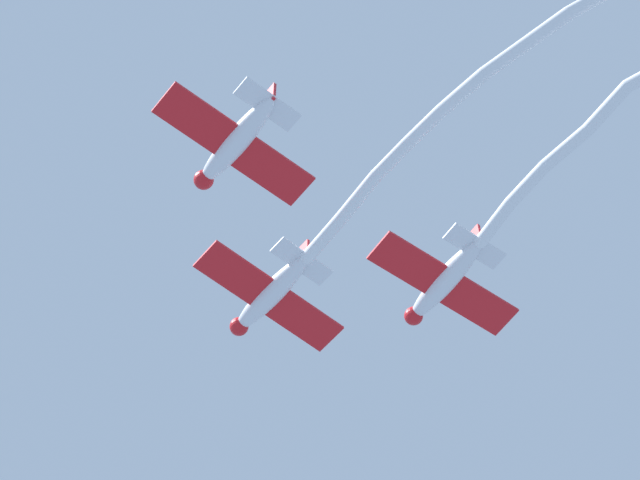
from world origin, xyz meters
TOP-DOWN VIEW (x-y plane):
  - airplane_lead at (-2.56, 4.61)m, footprint 5.96×7.89m
  - smoke_trail_lead at (-14.20, 1.94)m, footprint 17.92×6.41m
  - airplane_left_wing at (-8.86, 9.92)m, footprint 5.93×7.88m
  - airplane_right_wing at (-7.17, -2.22)m, footprint 5.86×7.82m

SIDE VIEW (x-z plane):
  - airplane_lead at x=-2.56m, z-range 57.11..59.06m
  - airplane_left_wing at x=-8.86m, z-range 57.11..59.06m
  - airplane_right_wing at x=-7.17m, z-range 57.41..59.36m
  - smoke_trail_lead at x=-14.20m, z-range 57.61..61.72m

